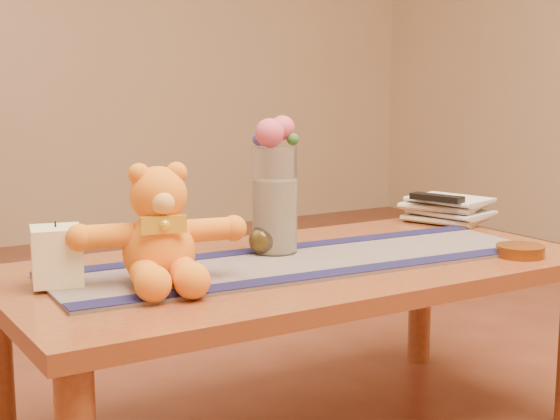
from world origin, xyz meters
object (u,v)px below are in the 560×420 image
pillar_candle (57,256)px  glass_vase (275,200)px  teddy_bear (159,226)px  amber_dish (520,251)px  tv_remote (437,198)px  book_bottom (433,222)px  bronze_ball (263,240)px

pillar_candle → glass_vase: (0.55, 0.03, 0.07)m
teddy_bear → amber_dish: 0.90m
teddy_bear → tv_remote: bearing=25.1°
teddy_bear → glass_vase: (0.36, 0.12, 0.01)m
tv_remote → book_bottom: bearing=90.0°
bronze_ball → amber_dish: bronze_ball is taller
teddy_bear → bronze_ball: 0.35m
pillar_candle → tv_remote: size_ratio=0.76×
tv_remote → glass_vase: bearing=169.9°
pillar_candle → teddy_bear: bearing=-25.6°
pillar_candle → bronze_ball: (0.51, 0.03, -0.03)m
teddy_bear → pillar_candle: bearing=167.1°
glass_vase → bronze_ball: size_ratio=3.77×
book_bottom → amber_dish: amber_dish is taller
teddy_bear → bronze_ball: size_ratio=5.10×
bronze_ball → book_bottom: (0.64, 0.10, -0.03)m
pillar_candle → glass_vase: bearing=3.2°
book_bottom → tv_remote: size_ratio=1.39×
teddy_bear → glass_vase: 0.38m
teddy_bear → book_bottom: size_ratio=1.58×
glass_vase → bronze_ball: glass_vase is taller
teddy_bear → bronze_ball: teddy_bear is taller
bronze_ball → book_bottom: bearing=9.1°
pillar_candle → bronze_ball: pillar_candle is taller
bronze_ball → teddy_bear: bearing=-159.8°
teddy_bear → glass_vase: glass_vase is taller
teddy_bear → tv_remote: 0.99m
glass_vase → book_bottom: 0.63m
amber_dish → book_bottom: bearing=77.0°
teddy_bear → pillar_candle: teddy_bear is taller
bronze_ball → glass_vase: bearing=6.1°
tv_remote → amber_dish: (-0.10, -0.42, -0.07)m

